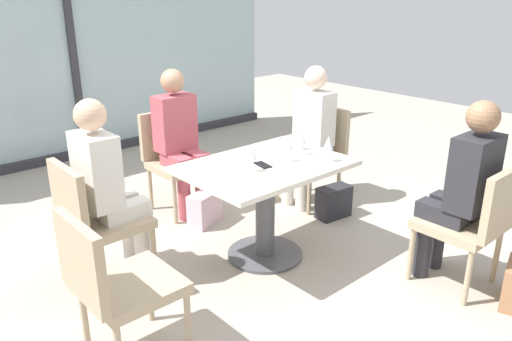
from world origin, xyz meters
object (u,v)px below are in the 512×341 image
at_px(wine_glass_0, 288,144).
at_px(wine_glass_1, 328,144).
at_px(person_near_window, 179,136).
at_px(person_far_left, 107,183).
at_px(dining_table_main, 265,191).
at_px(chair_side_end, 114,280).
at_px(coffee_cup, 299,144).
at_px(handbag_0, 205,208).
at_px(wine_glass_3, 252,153).
at_px(chair_near_window, 174,155).
at_px(chair_far_left, 95,216).
at_px(cell_phone_on_table, 263,165).
at_px(person_far_right, 309,130).
at_px(handbag_2, 334,202).
at_px(wine_glass_2, 302,138).
at_px(chair_front_right, 474,219).
at_px(person_front_right, 463,185).
at_px(chair_far_right, 316,149).

xyz_separation_m(wine_glass_0, wine_glass_1, (0.21, -0.19, 0.00)).
bearing_deg(person_near_window, person_far_left, -147.42).
height_order(dining_table_main, wine_glass_0, wine_glass_0).
xyz_separation_m(chair_side_end, coffee_cup, (1.74, 0.38, 0.28)).
height_order(person_near_window, handbag_0, person_near_window).
height_order(wine_glass_1, handbag_0, wine_glass_1).
xyz_separation_m(chair_side_end, wine_glass_3, (1.16, 0.26, 0.37)).
xyz_separation_m(chair_near_window, chair_far_left, (-1.08, -0.73, 0.00)).
xyz_separation_m(dining_table_main, cell_phone_on_table, (-0.04, -0.02, 0.21)).
xyz_separation_m(person_far_right, handbag_2, (-0.06, -0.37, -0.56)).
height_order(person_far_right, coffee_cup, person_far_right).
bearing_deg(wine_glass_3, chair_far_left, 149.57).
distance_m(wine_glass_2, coffee_cup, 0.15).
xyz_separation_m(chair_near_window, cell_phone_on_table, (-0.04, -1.22, 0.24)).
relative_size(chair_near_window, chair_far_left, 1.00).
bearing_deg(wine_glass_1, handbag_0, 110.65).
relative_size(handbag_0, handbag_2, 1.00).
bearing_deg(chair_front_right, handbag_0, 110.67).
relative_size(chair_near_window, coffee_cup, 9.67).
bearing_deg(wine_glass_0, person_far_left, 154.07).
distance_m(wine_glass_3, coffee_cup, 0.61).
height_order(wine_glass_1, coffee_cup, wine_glass_1).
height_order(wine_glass_0, cell_phone_on_table, wine_glass_0).
distance_m(person_front_right, handbag_2, 1.32).
distance_m(dining_table_main, wine_glass_0, 0.38).
height_order(chair_side_end, coffee_cup, chair_side_end).
xyz_separation_m(chair_near_window, person_far_right, (0.97, -0.73, 0.20)).
relative_size(cell_phone_on_table, handbag_2, 0.48).
distance_m(chair_front_right, wine_glass_3, 1.50).
xyz_separation_m(dining_table_main, chair_near_window, (0.00, 1.20, -0.03)).
xyz_separation_m(person_far_left, wine_glass_1, (1.33, -0.73, 0.16)).
bearing_deg(wine_glass_2, wine_glass_3, -177.28).
distance_m(chair_side_end, handbag_0, 1.72).
distance_m(person_far_left, coffee_cup, 1.44).
height_order(chair_near_window, person_far_right, person_far_right).
bearing_deg(wine_glass_1, person_near_window, 105.01).
relative_size(person_far_right, coffee_cup, 14.00).
distance_m(person_far_left, wine_glass_0, 1.25).
distance_m(dining_table_main, person_far_left, 1.09).
bearing_deg(person_near_window, chair_front_right, -72.61).
bearing_deg(handbag_0, person_far_right, -31.90).
bearing_deg(chair_near_window, handbag_2, -50.61).
distance_m(chair_far_right, person_near_window, 1.26).
height_order(chair_near_window, cell_phone_on_table, chair_near_window).
height_order(chair_far_right, handbag_2, chair_far_right).
height_order(chair_front_right, person_far_right, person_far_right).
relative_size(chair_front_right, chair_far_right, 1.00).
xyz_separation_m(chair_side_end, person_far_right, (2.30, 0.78, 0.20)).
relative_size(chair_front_right, handbag_2, 2.90).
bearing_deg(wine_glass_0, wine_glass_3, 177.37).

